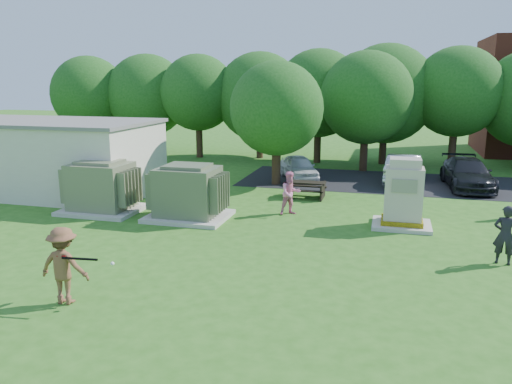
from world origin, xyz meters
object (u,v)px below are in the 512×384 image
(generator_cabinet, at_px, (403,197))
(person_at_picnic, at_px, (290,193))
(car_white, at_px, (299,167))
(car_dark, at_px, (467,174))
(transformer_left, at_px, (101,188))
(transformer_right, at_px, (188,193))
(person_by_generator, at_px, (505,235))
(car_silver_a, at_px, (404,169))
(picnic_table, at_px, (306,188))
(batter, at_px, (64,265))

(generator_cabinet, xyz_separation_m, person_at_picnic, (-4.20, 0.60, -0.24))
(generator_cabinet, height_order, car_white, generator_cabinet)
(person_at_picnic, xyz_separation_m, car_dark, (7.32, 7.08, -0.15))
(person_at_picnic, relative_size, car_white, 0.46)
(transformer_left, relative_size, transformer_right, 1.00)
(person_at_picnic, bearing_deg, generator_cabinet, -41.60)
(person_by_generator, height_order, car_dark, person_by_generator)
(generator_cabinet, relative_size, car_silver_a, 0.55)
(picnic_table, bearing_deg, transformer_right, -129.83)
(picnic_table, distance_m, car_dark, 8.30)
(batter, xyz_separation_m, person_by_generator, (10.51, 5.50, -0.07))
(picnic_table, bearing_deg, person_by_generator, -44.09)
(generator_cabinet, height_order, batter, generator_cabinet)
(generator_cabinet, bearing_deg, car_dark, 67.90)
(car_dark, bearing_deg, person_by_generator, -96.64)
(picnic_table, bearing_deg, car_silver_a, 47.05)
(batter, xyz_separation_m, car_dark, (10.87, 16.24, -0.23))
(picnic_table, relative_size, car_dark, 0.35)
(picnic_table, height_order, car_white, car_white)
(transformer_left, distance_m, generator_cabinet, 11.56)
(car_dark, bearing_deg, transformer_left, -154.14)
(car_white, height_order, car_silver_a, car_silver_a)
(generator_cabinet, height_order, car_silver_a, generator_cabinet)
(person_by_generator, relative_size, car_white, 0.47)
(batter, bearing_deg, person_at_picnic, -113.81)
(generator_cabinet, relative_size, person_at_picnic, 1.46)
(generator_cabinet, bearing_deg, person_by_generator, -48.00)
(person_by_generator, bearing_deg, car_silver_a, -65.74)
(generator_cabinet, distance_m, picnic_table, 5.43)
(picnic_table, distance_m, person_by_generator, 9.50)
(car_silver_a, xyz_separation_m, car_dark, (2.95, -0.41, -0.04))
(person_at_picnic, bearing_deg, transformer_left, 158.60)
(person_by_generator, distance_m, person_at_picnic, 7.86)
(transformer_left, distance_m, person_at_picnic, 7.49)
(car_silver_a, bearing_deg, car_white, 10.71)
(transformer_left, bearing_deg, person_at_picnic, 12.03)
(generator_cabinet, distance_m, person_by_generator, 4.12)
(transformer_left, height_order, transformer_right, same)
(car_dark, bearing_deg, person_at_picnic, -140.63)
(batter, xyz_separation_m, car_white, (2.59, 16.19, -0.30))
(person_by_generator, bearing_deg, transformer_left, 2.84)
(batter, height_order, car_white, batter)
(transformer_right, height_order, person_at_picnic, transformer_right)
(transformer_right, bearing_deg, car_silver_a, 48.56)
(person_by_generator, height_order, car_white, person_by_generator)
(picnic_table, bearing_deg, transformer_left, -148.87)
(picnic_table, xyz_separation_m, car_white, (-1.10, 4.08, 0.18))
(person_at_picnic, bearing_deg, batter, -144.63)
(transformer_right, height_order, picnic_table, transformer_right)
(batter, bearing_deg, transformer_left, -66.22)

